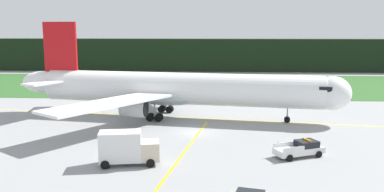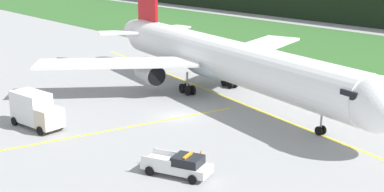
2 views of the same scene
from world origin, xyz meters
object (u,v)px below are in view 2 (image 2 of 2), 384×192
at_px(airliner, 220,59).
at_px(ops_pickup_truck, 179,165).
at_px(catering_truck, 35,110).
at_px(apron_cone, 201,153).

distance_m(airliner, ops_pickup_truck, 25.44).
distance_m(airliner, catering_truck, 23.47).
bearing_deg(ops_pickup_truck, airliner, 129.55).
height_order(catering_truck, apron_cone, catering_truck).
bearing_deg(catering_truck, airliner, 82.86).
relative_size(airliner, ops_pickup_truck, 8.98).
height_order(airliner, ops_pickup_truck, airliner).
distance_m(catering_truck, apron_cone, 18.75).
bearing_deg(airliner, apron_cone, -47.51).
relative_size(ops_pickup_truck, catering_truck, 0.92).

